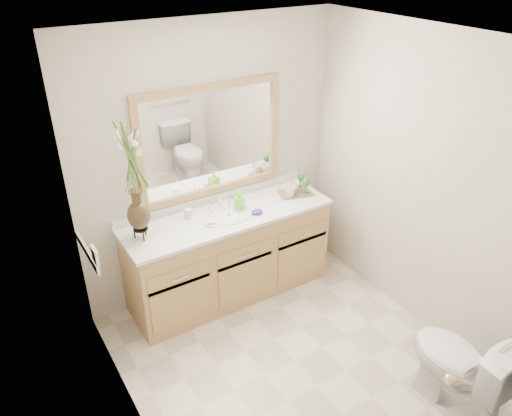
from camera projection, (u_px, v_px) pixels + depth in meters
floor at (294, 361)px, 3.90m from camera, size 2.60×2.60×0.00m
ceiling at (310, 43)px, 2.73m from camera, size 2.40×2.60×0.02m
wall_back at (211, 163)px, 4.28m from camera, size 2.40×0.02×2.40m
wall_front at (465, 352)px, 2.35m from camera, size 2.40×0.02×2.40m
wall_left at (126, 290)px, 2.76m from camera, size 0.02×2.60×2.40m
wall_right at (425, 187)px, 3.87m from camera, size 0.02×2.60×2.40m
vanity at (229, 256)px, 4.46m from camera, size 1.80×0.55×0.80m
counter at (228, 216)px, 4.25m from camera, size 1.84×0.57×0.03m
sink at (229, 221)px, 4.26m from camera, size 0.38×0.34×0.23m
mirror at (211, 141)px, 4.16m from camera, size 1.32×0.04×0.97m
switch_plate at (95, 256)px, 3.44m from camera, size 0.02×0.12×0.12m
door at (411, 407)px, 2.32m from camera, size 0.80×0.03×2.00m
toilet at (460, 367)px, 3.36m from camera, size 0.42×0.75×0.74m
flower_vase at (133, 170)px, 3.63m from camera, size 0.21×0.21×0.86m
tumbler at (188, 214)px, 4.17m from camera, size 0.06×0.06×0.08m
soap_dish at (212, 224)px, 4.09m from camera, size 0.10×0.10×0.03m
soap_bottle at (239, 201)px, 4.29m from camera, size 0.08×0.09×0.16m
purple_dish at (257, 212)px, 4.25m from camera, size 0.12×0.10×0.04m
tray at (295, 193)px, 4.58m from camera, size 0.34×0.27×0.01m
mug_left at (290, 191)px, 4.49m from camera, size 0.11×0.10×0.10m
mug_right at (294, 187)px, 4.57m from camera, size 0.13×0.14×0.10m
goblet_front at (306, 183)px, 4.50m from camera, size 0.07×0.07×0.15m
goblet_back at (301, 178)px, 4.63m from camera, size 0.06×0.06×0.13m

